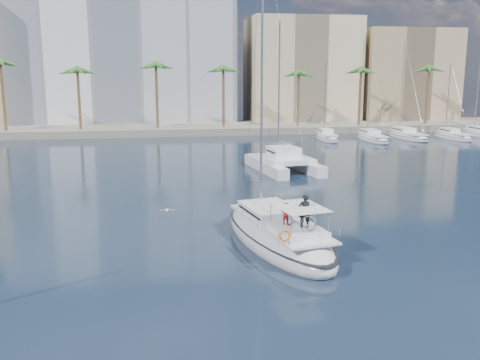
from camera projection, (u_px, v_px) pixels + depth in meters
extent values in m
plane|color=black|center=(252.00, 242.00, 32.74)|extent=(160.00, 160.00, 0.00)
cube|color=gray|center=(189.00, 128.00, 91.65)|extent=(120.00, 14.00, 1.20)
cube|color=white|center=(119.00, 50.00, 98.74)|extent=(42.00, 16.00, 28.00)
cube|color=beige|center=(301.00, 72.00, 101.82)|extent=(20.00, 14.00, 20.00)
cube|color=tan|center=(404.00, 78.00, 103.13)|extent=(18.00, 12.00, 18.00)
cylinder|color=brown|center=(190.00, 102.00, 86.84)|extent=(0.44, 0.44, 10.50)
sphere|color=#336826|center=(190.00, 70.00, 85.79)|extent=(3.60, 3.60, 3.60)
cylinder|color=brown|center=(388.00, 101.00, 92.02)|extent=(0.44, 0.44, 10.50)
sphere|color=#336826|center=(389.00, 70.00, 90.96)|extent=(3.60, 3.60, 3.60)
ellipsoid|color=silver|center=(277.00, 238.00, 32.40)|extent=(6.46, 13.44, 2.68)
ellipsoid|color=black|center=(278.00, 232.00, 32.33)|extent=(6.52, 13.57, 0.18)
cube|color=silver|center=(279.00, 223.00, 31.97)|extent=(4.69, 10.05, 0.12)
cube|color=white|center=(270.00, 211.00, 33.27)|extent=(3.51, 4.66, 0.60)
cube|color=black|center=(270.00, 210.00, 33.26)|extent=(3.43, 4.18, 0.14)
cylinder|color=#B7BABF|center=(262.00, 77.00, 33.00)|extent=(0.15, 0.15, 16.91)
cylinder|color=#B7BABF|center=(277.00, 196.00, 32.00)|extent=(1.09, 5.14, 0.11)
cube|color=white|center=(298.00, 230.00, 29.64)|extent=(3.01, 3.63, 0.36)
cube|color=silver|center=(299.00, 207.00, 29.25)|extent=(3.01, 3.63, 0.04)
torus|color=silver|center=(308.00, 224.00, 28.36)|extent=(0.95, 0.23, 0.96)
torus|color=#F25A0C|center=(285.00, 236.00, 27.44)|extent=(0.66, 0.31, 0.64)
imported|color=black|center=(305.00, 211.00, 29.37)|extent=(0.71, 0.49, 1.86)
imported|color=#AA1A1A|center=(286.00, 213.00, 30.02)|extent=(0.78, 0.78, 1.27)
cube|color=silver|center=(265.00, 166.00, 55.75)|extent=(2.68, 10.55, 1.10)
cube|color=silver|center=(301.00, 164.00, 56.92)|extent=(2.68, 10.55, 1.10)
cube|color=white|center=(285.00, 159.00, 55.69)|extent=(5.42, 6.37, 0.50)
cube|color=white|center=(284.00, 152.00, 56.04)|extent=(3.30, 3.52, 1.00)
cube|color=black|center=(284.00, 151.00, 56.03)|extent=(3.26, 3.11, 0.18)
cylinder|color=#B7BABF|center=(279.00, 88.00, 56.21)|extent=(0.18, 0.18, 13.98)
ellipsoid|color=silver|center=(167.00, 210.00, 38.31)|extent=(0.22, 0.42, 0.20)
sphere|color=silver|center=(167.00, 209.00, 38.51)|extent=(0.11, 0.11, 0.11)
cube|color=gray|center=(163.00, 210.00, 38.26)|extent=(0.49, 0.18, 0.12)
cube|color=gray|center=(171.00, 210.00, 38.35)|extent=(0.49, 0.18, 0.12)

